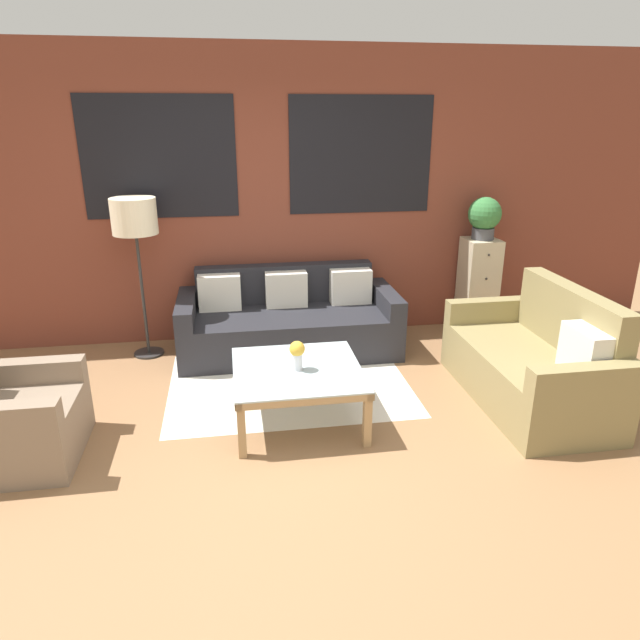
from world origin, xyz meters
The scene contains 11 objects.
ground_plane centered at (0.00, 0.00, 0.00)m, with size 16.00×16.00×0.00m, color #8E6642.
wall_back_brick centered at (0.00, 2.44, 1.41)m, with size 8.40×0.09×2.80m.
rug centered at (0.08, 1.19, 0.00)m, with size 2.01×1.51×0.00m.
couch_dark centered at (0.17, 1.95, 0.28)m, with size 2.06×0.88×0.78m.
settee_vintage centered at (1.97, 0.60, 0.31)m, with size 0.80×1.59×0.92m.
armchair_corner centered at (-1.86, 0.38, 0.28)m, with size 0.80×0.80×0.84m.
coffee_table centered at (0.08, 0.57, 0.37)m, with size 0.93×0.93×0.43m.
floor_lamp centered at (-1.18, 2.05, 1.28)m, with size 0.40×0.40×1.49m.
drawer_cabinet centered at (2.18, 2.18, 0.49)m, with size 0.34×0.37×0.98m.
potted_plant centered at (2.18, 2.18, 1.21)m, with size 0.33×0.33×0.42m.
flower_vase centered at (0.08, 0.55, 0.56)m, with size 0.11×0.11×0.22m.
Camera 1 is at (-0.36, -3.20, 2.17)m, focal length 32.00 mm.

